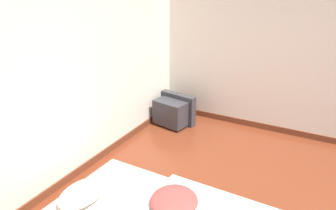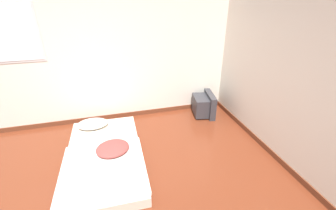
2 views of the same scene
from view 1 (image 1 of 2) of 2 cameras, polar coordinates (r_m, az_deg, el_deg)
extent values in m
cube|color=silver|center=(3.20, -23.90, 4.64)|extent=(7.78, 0.06, 2.60)
cube|color=brown|center=(3.71, -20.47, -14.26)|extent=(7.78, 0.02, 0.09)
cube|color=brown|center=(4.98, 26.41, -5.50)|extent=(0.02, 7.39, 0.09)
ellipsoid|color=white|center=(3.30, -14.77, -14.68)|extent=(0.53, 0.35, 0.14)
ellipsoid|color=#993D38|center=(3.09, 1.06, -16.33)|extent=(0.58, 0.55, 0.11)
cube|color=#333338|center=(4.89, 0.40, -1.40)|extent=(0.35, 0.52, 0.37)
cube|color=#333338|center=(5.02, 1.76, -0.53)|extent=(0.22, 0.60, 0.46)
cube|color=#283342|center=(5.06, 2.17, -0.21)|extent=(0.09, 0.48, 0.33)
camera|label=2|loc=(2.78, 67.54, 11.19)|focal=24.00mm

